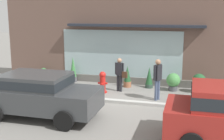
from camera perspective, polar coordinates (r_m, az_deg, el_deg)
ground_plane at (r=12.44m, az=1.49°, el=-5.98°), size 60.00×60.00×0.00m
curb_strip at (r=12.23m, az=1.27°, el=-5.99°), size 14.00×0.24×0.12m
storefront at (r=15.01m, az=4.38°, el=7.41°), size 14.00×0.81×5.44m
fire_hydrant at (r=13.59m, az=-1.79°, el=-2.28°), size 0.44×0.41×0.98m
pedestrian_with_handbag at (r=13.70m, az=1.51°, el=-0.51°), size 0.61×0.27×1.55m
pedestrian_passerby at (r=12.51m, az=8.66°, el=-1.14°), size 0.33×0.46×1.73m
parked_car_dark_gray at (r=10.78m, az=-13.65°, el=-4.17°), size 4.09×2.06×1.55m
potted_plant_window_right at (r=14.52m, az=7.07°, el=-1.48°), size 0.37×0.37×1.01m
potted_plant_window_left at (r=14.14m, az=16.18°, el=-2.28°), size 0.61×0.61×0.87m
potted_plant_by_entrance at (r=14.57m, az=2.94°, el=-1.33°), size 0.37×0.37×1.04m
potted_plant_trailing_edge at (r=16.45m, az=-12.84°, el=-0.59°), size 0.34×0.34×0.65m
potted_plant_window_center at (r=15.71m, az=-7.40°, el=0.05°), size 0.37×0.37×1.31m
potted_plant_low_front at (r=14.18m, az=11.55°, el=-2.08°), size 0.64×0.64×0.83m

